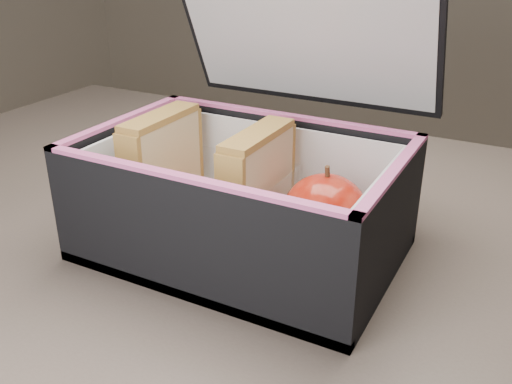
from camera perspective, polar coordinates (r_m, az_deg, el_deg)
kitchen_table at (r=0.70m, az=-0.79°, el=-9.61°), size 1.20×0.80×0.75m
lunch_bag at (r=0.57m, az=-1.13°, el=0.19°), size 0.31×0.29×0.30m
plastic_tub at (r=0.60m, az=-4.70°, el=-0.72°), size 0.16×0.12×0.07m
sandwich_left at (r=0.62m, az=-9.28°, el=2.59°), size 0.03×0.10×0.11m
sandwich_right at (r=0.56m, az=0.17°, el=0.53°), size 0.03×0.10×0.11m
carrot_sticks at (r=0.61m, az=-4.41°, el=-1.65°), size 0.05×0.12×0.03m
paper_napkin at (r=0.56m, az=6.57°, el=-5.93°), size 0.10×0.10×0.01m
red_apple at (r=0.54m, az=6.93°, el=-2.07°), size 0.08×0.08×0.09m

